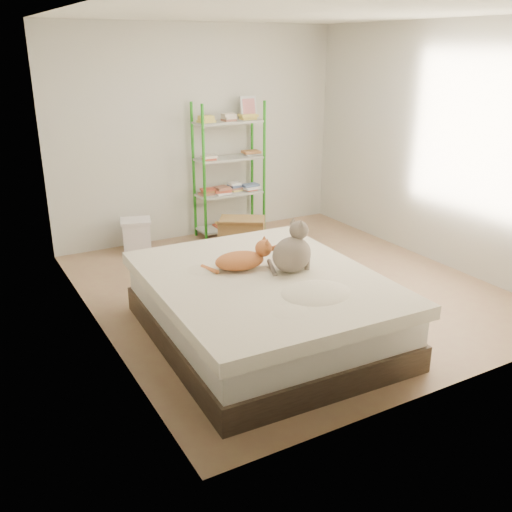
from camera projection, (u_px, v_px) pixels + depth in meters
room at (290, 162)px, 5.39m from camera, size 3.81×4.21×2.61m
bed at (263, 307)px, 4.75m from camera, size 1.83×2.26×0.56m
orange_cat at (240, 258)px, 4.76m from camera, size 0.54×0.36×0.20m
grey_cat at (292, 247)px, 4.68m from camera, size 0.43×0.38×0.43m
shelf_unit at (230, 169)px, 7.22m from camera, size 0.88×0.36×1.74m
cardboard_box at (242, 234)px, 6.89m from camera, size 0.68×0.72×0.43m
white_bin at (137, 236)px, 6.79m from camera, size 0.42×0.39×0.40m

